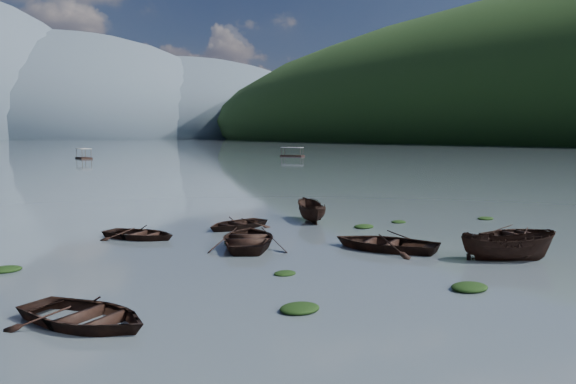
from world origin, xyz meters
TOP-DOWN VIEW (x-y plane):
  - ground_plane at (0.00, 0.00)m, footprint 2400.00×2400.00m
  - haze_mtn_c at (140.00, 900.00)m, footprint 520.00×520.00m
  - haze_mtn_d at (320.00, 900.00)m, footprint 520.00×520.00m
  - rowboat_0 at (-13.14, 0.99)m, footprint 4.74×5.16m
  - rowboat_1 at (-4.25, 8.48)m, footprint 5.65×6.19m
  - rowboat_2 at (3.47, 0.17)m, footprint 4.01×3.31m
  - rowboat_3 at (0.65, 4.55)m, footprint 5.37×5.85m
  - rowboat_4 at (8.16, 3.13)m, footprint 4.41×3.42m
  - rowboat_6 at (-8.10, 12.99)m, footprint 4.60×4.86m
  - rowboat_7 at (-2.59, 13.29)m, footprint 4.66×3.96m
  - rowboat_8 at (2.37, 13.26)m, footprint 2.73×4.05m
  - weed_clump_0 at (-7.47, -1.05)m, footprint 1.25×1.02m
  - weed_clump_1 at (-5.61, 2.92)m, footprint 0.87×0.70m
  - weed_clump_2 at (-1.37, -2.07)m, footprint 1.34×1.07m
  - weed_clump_3 at (6.52, 10.09)m, footprint 0.91×0.77m
  - weed_clump_4 at (12.01, 8.33)m, footprint 1.08×0.85m
  - weed_clump_5 at (-14.48, 8.84)m, footprint 1.18×0.95m
  - weed_clump_6 at (-4.67, 9.33)m, footprint 0.90×0.75m
  - weed_clump_7 at (3.57, 9.69)m, footprint 1.19×0.95m
  - pontoon_centre at (9.01, 113.53)m, footprint 2.61×5.76m
  - pontoon_right at (55.01, 101.26)m, footprint 5.20×5.82m

SIDE VIEW (x-z plane):
  - ground_plane at x=0.00m, z-range 0.00..0.00m
  - haze_mtn_c at x=140.00m, z-range -130.00..130.00m
  - haze_mtn_d at x=320.00m, z-range -110.00..110.00m
  - rowboat_0 at x=-13.14m, z-range -0.44..0.44m
  - rowboat_1 at x=-4.25m, z-range -0.52..0.52m
  - rowboat_2 at x=3.47m, z-range -0.74..0.74m
  - rowboat_3 at x=0.65m, z-range -0.49..0.49m
  - rowboat_4 at x=8.16m, z-range -0.42..0.42m
  - rowboat_6 at x=-8.10m, z-range -0.41..0.41m
  - rowboat_7 at x=-2.59m, z-range -0.41..0.41m
  - rowboat_8 at x=2.37m, z-range -0.73..0.73m
  - weed_clump_0 at x=-7.47m, z-range -0.14..0.14m
  - weed_clump_1 at x=-5.61m, z-range -0.10..0.10m
  - weed_clump_2 at x=-1.37m, z-range -0.14..0.14m
  - weed_clump_3 at x=6.52m, z-range -0.10..0.10m
  - weed_clump_4 at x=12.01m, z-range -0.11..0.11m
  - weed_clump_5 at x=-14.48m, z-range -0.13..0.13m
  - weed_clump_6 at x=-4.67m, z-range -0.09..0.09m
  - weed_clump_7 at x=3.57m, z-range -0.13..0.13m
  - pontoon_centre at x=9.01m, z-range -1.08..1.08m
  - pontoon_right at x=55.01m, z-range -1.06..1.06m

